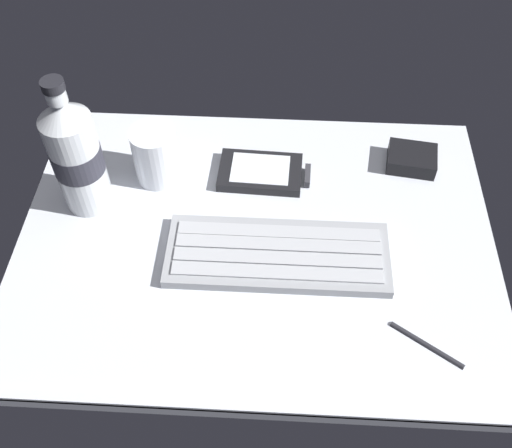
{
  "coord_description": "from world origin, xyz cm",
  "views": [
    {
      "loc": [
        2.57,
        -47.96,
        63.25
      ],
      "look_at": [
        0.0,
        0.0,
        3.0
      ],
      "focal_mm": 41.38,
      "sensor_mm": 36.0,
      "label": 1
    }
  ],
  "objects_px": {
    "handheld_device": "(265,172)",
    "charger_block": "(412,159)",
    "water_bottle": "(76,155)",
    "stylus_pen": "(427,344)",
    "juice_cup": "(156,157)",
    "keyboard": "(278,254)"
  },
  "relations": [
    {
      "from": "juice_cup",
      "to": "stylus_pen",
      "type": "bearing_deg",
      "value": -35.58
    },
    {
      "from": "handheld_device",
      "to": "juice_cup",
      "type": "height_order",
      "value": "juice_cup"
    },
    {
      "from": "keyboard",
      "to": "juice_cup",
      "type": "height_order",
      "value": "juice_cup"
    },
    {
      "from": "charger_block",
      "to": "stylus_pen",
      "type": "xyz_separation_m",
      "value": [
        -0.01,
        -0.3,
        -0.01
      ]
    },
    {
      "from": "juice_cup",
      "to": "stylus_pen",
      "type": "xyz_separation_m",
      "value": [
        0.36,
        -0.26,
        -0.04
      ]
    },
    {
      "from": "juice_cup",
      "to": "charger_block",
      "type": "xyz_separation_m",
      "value": [
        0.37,
        0.04,
        -0.03
      ]
    },
    {
      "from": "stylus_pen",
      "to": "juice_cup",
      "type": "bearing_deg",
      "value": 178.25
    },
    {
      "from": "keyboard",
      "to": "water_bottle",
      "type": "bearing_deg",
      "value": 162.06
    },
    {
      "from": "water_bottle",
      "to": "stylus_pen",
      "type": "height_order",
      "value": "water_bottle"
    },
    {
      "from": "stylus_pen",
      "to": "handheld_device",
      "type": "bearing_deg",
      "value": 161.45
    },
    {
      "from": "keyboard",
      "to": "juice_cup",
      "type": "relative_size",
      "value": 3.41
    },
    {
      "from": "stylus_pen",
      "to": "water_bottle",
      "type": "bearing_deg",
      "value": -170.61
    },
    {
      "from": "keyboard",
      "to": "stylus_pen",
      "type": "distance_m",
      "value": 0.21
    },
    {
      "from": "keyboard",
      "to": "charger_block",
      "type": "xyz_separation_m",
      "value": [
        0.19,
        0.18,
        0.0
      ]
    },
    {
      "from": "water_bottle",
      "to": "stylus_pen",
      "type": "distance_m",
      "value": 0.5
    },
    {
      "from": "keyboard",
      "to": "juice_cup",
      "type": "xyz_separation_m",
      "value": [
        -0.18,
        0.14,
        0.03
      ]
    },
    {
      "from": "keyboard",
      "to": "charger_block",
      "type": "bearing_deg",
      "value": 43.24
    },
    {
      "from": "handheld_device",
      "to": "juice_cup",
      "type": "bearing_deg",
      "value": -177.23
    },
    {
      "from": "water_bottle",
      "to": "charger_block",
      "type": "height_order",
      "value": "water_bottle"
    },
    {
      "from": "keyboard",
      "to": "charger_block",
      "type": "height_order",
      "value": "charger_block"
    },
    {
      "from": "handheld_device",
      "to": "charger_block",
      "type": "xyz_separation_m",
      "value": [
        0.22,
        0.03,
        0.0
      ]
    },
    {
      "from": "keyboard",
      "to": "handheld_device",
      "type": "height_order",
      "value": "keyboard"
    }
  ]
}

